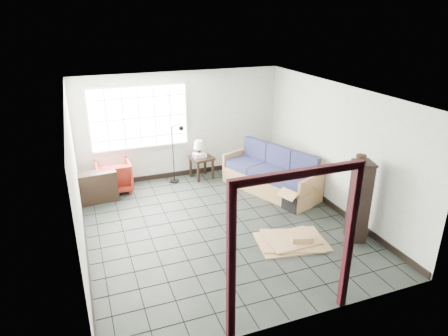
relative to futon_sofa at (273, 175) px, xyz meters
name	(u,v)px	position (x,y,z in m)	size (l,w,h in m)	color
ground	(220,226)	(-1.70, -1.12, -0.37)	(5.50, 5.50, 0.00)	black
room_shell	(219,143)	(-1.70, -1.10, 1.31)	(5.02, 5.52, 2.61)	#B2B6AF
window_panel	(139,118)	(-2.70, 1.58, 1.23)	(2.32, 0.08, 1.52)	silver
doorway_trim	(295,231)	(-1.70, -3.82, 1.01)	(1.80, 0.08, 2.20)	#360C13
futon_sofa	(273,175)	(0.00, 0.00, 0.00)	(1.68, 2.47, 1.02)	#936142
armchair	(114,175)	(-3.43, 1.28, 0.02)	(0.76, 0.72, 0.79)	maroon
side_table	(202,161)	(-1.31, 1.28, 0.09)	(0.59, 0.59, 0.56)	black
table_lamp	(199,145)	(-1.35, 1.34, 0.47)	(0.34, 0.34, 0.40)	black
projector	(199,155)	(-1.36, 1.27, 0.24)	(0.32, 0.26, 0.10)	silver
floor_lamp	(177,151)	(-1.92, 1.21, 0.43)	(0.40, 0.36, 1.50)	black
console_shelf	(96,187)	(-3.85, 0.82, -0.03)	(0.90, 0.42, 0.68)	black
tall_shelf	(359,201)	(0.45, -2.43, 0.40)	(0.42, 0.48, 1.51)	black
pot	(361,159)	(0.37, -2.42, 1.20)	(0.19, 0.19, 0.13)	black
open_box	(297,200)	(0.09, -0.99, -0.19)	(0.95, 0.67, 0.49)	olive
cardboard_pile	(293,240)	(-0.68, -2.16, -0.32)	(1.35, 1.11, 0.18)	olive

